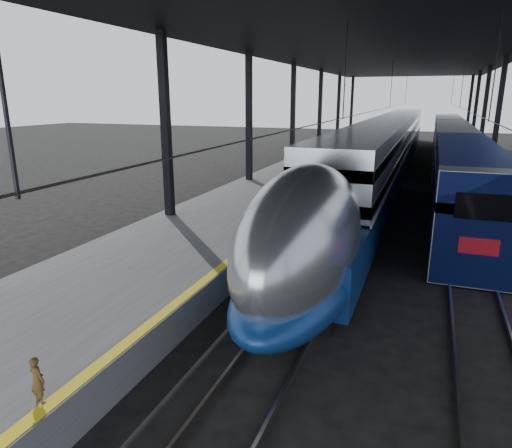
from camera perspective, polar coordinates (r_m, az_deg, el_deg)
The scene contains 8 objects.
ground at distance 15.17m, azimuth -1.27°, elevation -8.83°, with size 160.00×160.00×0.00m, color black.
platform at distance 34.41m, azimuth 5.82°, elevation 5.88°, with size 6.00×80.00×1.00m, color #4C4C4F.
yellow_strip at distance 33.73m, azimuth 10.46°, elevation 6.37°, with size 0.30×80.00×0.01m, color yellow.
rails at distance 33.38m, azimuth 19.20°, elevation 4.05°, with size 6.52×80.00×0.16m.
canopy at distance 33.08m, azimuth 15.91°, elevation 19.99°, with size 18.00×75.00×9.47m.
tgv_train at distance 40.16m, azimuth 16.25°, elevation 9.11°, with size 3.20×65.20×4.59m.
second_train at distance 43.34m, azimuth 23.28°, elevation 8.74°, with size 2.90×56.05×3.99m.
child at distance 9.34m, azimuth -25.67°, elevation -17.18°, with size 0.33×0.22×0.91m, color #533C1B.
Camera 1 is at (5.19, -12.79, 6.28)m, focal length 32.00 mm.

